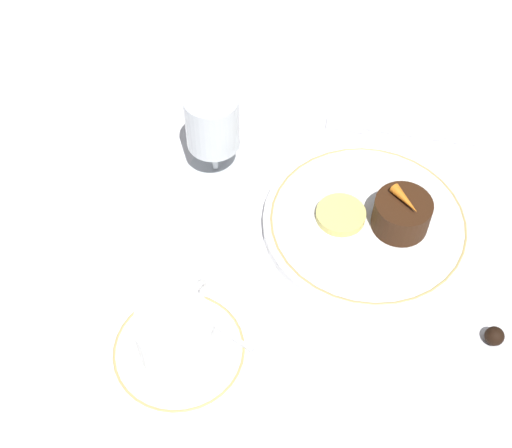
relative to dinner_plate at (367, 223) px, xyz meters
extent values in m
plane|color=white|center=(0.01, 0.02, -0.01)|extent=(3.00, 3.00, 0.00)
cylinder|color=white|center=(0.00, 0.00, 0.00)|extent=(0.25, 0.25, 0.01)
torus|color=tan|center=(0.00, 0.00, 0.00)|extent=(0.23, 0.23, 0.00)
cylinder|color=white|center=(-0.24, 0.13, 0.00)|extent=(0.15, 0.15, 0.01)
torus|color=tan|center=(-0.24, 0.13, 0.00)|extent=(0.14, 0.14, 0.00)
cylinder|color=white|center=(-0.24, 0.13, 0.03)|extent=(0.08, 0.08, 0.05)
cylinder|color=#9E7A4C|center=(-0.24, 0.13, 0.03)|extent=(0.07, 0.07, 0.04)
torus|color=white|center=(-0.19, 0.13, 0.03)|extent=(0.03, 0.01, 0.04)
cube|color=silver|center=(-0.20, 0.10, 0.00)|extent=(0.02, 0.09, 0.00)
ellipsoid|color=silver|center=(-0.19, 0.15, 0.00)|extent=(0.02, 0.02, 0.00)
cylinder|color=silver|center=(0.01, 0.21, -0.01)|extent=(0.07, 0.07, 0.01)
cylinder|color=silver|center=(0.01, 0.21, 0.02)|extent=(0.01, 0.01, 0.04)
cylinder|color=silver|center=(0.01, 0.21, 0.08)|extent=(0.07, 0.07, 0.07)
cylinder|color=#5B0F1E|center=(0.01, 0.21, 0.06)|extent=(0.06, 0.06, 0.04)
cube|color=silver|center=(0.17, -0.01, -0.01)|extent=(0.04, 0.15, 0.01)
cube|color=silver|center=(0.15, 0.08, -0.01)|extent=(0.03, 0.05, 0.01)
cylinder|color=#381E0F|center=(0.01, -0.04, 0.03)|extent=(0.07, 0.07, 0.04)
cone|color=orange|center=(0.01, -0.04, 0.05)|extent=(0.03, 0.04, 0.01)
cylinder|color=#EFE075|center=(-0.01, 0.03, 0.01)|extent=(0.06, 0.06, 0.01)
sphere|color=black|center=(-0.09, -0.17, 0.00)|extent=(0.02, 0.02, 0.02)
camera|label=1|loc=(-0.52, -0.09, 0.68)|focal=50.00mm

